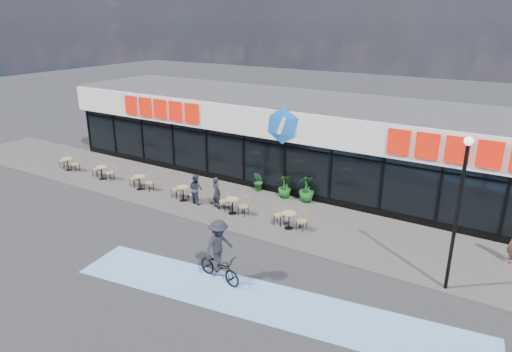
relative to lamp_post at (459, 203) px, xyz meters
The scene contains 17 objects.
ground 9.68m from the lamp_post, 165.40° to the right, with size 120.00×120.00×0.00m, color #28282B.
sidewalk 9.64m from the lamp_post, 166.01° to the left, with size 44.00×5.00×0.10m, color #56504C.
bike_lane 6.95m from the lamp_post, 141.79° to the right, with size 14.00×2.20×0.01m, color #6FA4D3.
building 11.70m from the lamp_post, 139.16° to the left, with size 30.60×6.57×4.75m.
lamp_post is the anchor object (origin of this frame).
bistro_set_0 21.87m from the lamp_post, behind, with size 1.54×0.62×0.90m.
bistro_set_1 18.91m from the lamp_post, behind, with size 1.54×0.62×0.90m.
bistro_set_2 15.96m from the lamp_post, behind, with size 1.54×0.62×0.90m.
bistro_set_3 13.04m from the lamp_post, behind, with size 1.54×0.62×0.90m.
bistro_set_4 10.15m from the lamp_post, behind, with size 1.54×0.62×0.90m.
bistro_set_5 7.35m from the lamp_post, 168.66° to the left, with size 1.54×0.62×0.90m.
potted_plant_left 9.95m from the lamp_post, 153.36° to the left, with size 0.67×0.67×1.20m, color #164E17.
potted_plant_mid 11.36m from the lamp_post, 156.84° to the left, with size 0.59×0.48×1.08m, color #185317.
potted_plant_right 8.98m from the lamp_post, 149.21° to the left, with size 0.75×0.75×1.34m, color #164F1B.
patron_left 11.09m from the lamp_post, behind, with size 0.56×0.37×1.55m, color black.
patron_right 12.24m from the lamp_post, behind, with size 0.73×0.57×1.50m, color #2A2F41.
cyclist_a 8.10m from the lamp_post, 152.92° to the right, with size 1.99×1.31×2.32m.
Camera 1 is at (10.42, -12.48, 8.88)m, focal length 32.00 mm.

